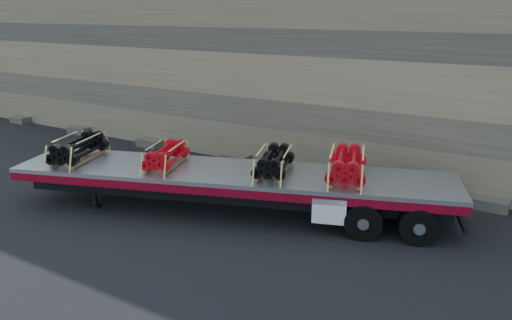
{
  "coord_description": "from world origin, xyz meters",
  "views": [
    {
      "loc": [
        8.41,
        -12.37,
        6.31
      ],
      "look_at": [
        0.47,
        0.62,
        1.7
      ],
      "focal_mm": 35.0,
      "sensor_mm": 36.0,
      "label": 1
    }
  ],
  "objects_px": {
    "bundle_front": "(78,149)",
    "trailer": "(231,191)",
    "bundle_midfront": "(166,156)",
    "bundle_rear": "(347,166)",
    "bundle_midrear": "(274,162)"
  },
  "relations": [
    {
      "from": "bundle_midfront",
      "to": "bundle_midrear",
      "type": "height_order",
      "value": "bundle_midrear"
    },
    {
      "from": "trailer",
      "to": "bundle_rear",
      "type": "bearing_deg",
      "value": -0.0
    },
    {
      "from": "bundle_front",
      "to": "trailer",
      "type": "bearing_deg",
      "value": 0.0
    },
    {
      "from": "trailer",
      "to": "bundle_midrear",
      "type": "distance_m",
      "value": 1.75
    },
    {
      "from": "bundle_front",
      "to": "bundle_rear",
      "type": "height_order",
      "value": "bundle_rear"
    },
    {
      "from": "trailer",
      "to": "bundle_front",
      "type": "distance_m",
      "value": 5.43
    },
    {
      "from": "bundle_front",
      "to": "bundle_midrear",
      "type": "xyz_separation_m",
      "value": [
        6.35,
        2.2,
        -0.03
      ]
    },
    {
      "from": "bundle_front",
      "to": "bundle_midrear",
      "type": "height_order",
      "value": "bundle_front"
    },
    {
      "from": "bundle_midfront",
      "to": "bundle_front",
      "type": "bearing_deg",
      "value": 180.0
    },
    {
      "from": "bundle_midrear",
      "to": "trailer",
      "type": "bearing_deg",
      "value": 180.0
    },
    {
      "from": "bundle_front",
      "to": "bundle_midfront",
      "type": "distance_m",
      "value": 3.15
    },
    {
      "from": "bundle_midrear",
      "to": "bundle_rear",
      "type": "height_order",
      "value": "bundle_rear"
    },
    {
      "from": "bundle_midfront",
      "to": "bundle_midrear",
      "type": "distance_m",
      "value": 3.57
    },
    {
      "from": "bundle_front",
      "to": "bundle_midfront",
      "type": "bearing_deg",
      "value": -0.0
    },
    {
      "from": "bundle_midfront",
      "to": "bundle_rear",
      "type": "xyz_separation_m",
      "value": [
        5.48,
        1.9,
        0.06
      ]
    }
  ]
}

